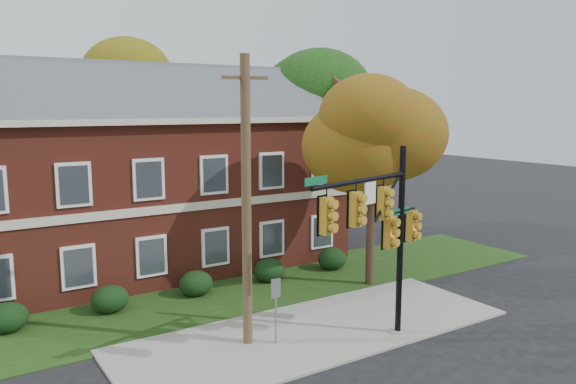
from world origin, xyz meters
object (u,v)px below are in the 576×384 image
apartment_building (149,164)px  tree_near_right (379,132)px  hedge_left (110,299)px  tree_right_rear (329,100)px  traffic_signal (382,225)px  utility_pole (246,203)px  hedge_far_left (7,318)px  sign_post (276,300)px  hedge_far_right (332,259)px  tree_far_rear (125,87)px  hedge_center (196,283)px  hedge_right (269,270)px

apartment_building → tree_near_right: bearing=-48.2°
hedge_left → tree_right_rear: tree_right_rear is taller
traffic_signal → utility_pole: utility_pole is taller
hedge_far_left → utility_pole: bearing=-39.5°
apartment_building → traffic_signal: 13.34m
hedge_left → tree_near_right: bearing=-14.8°
hedge_left → apartment_building: bearing=56.3°
sign_post → utility_pole: bearing=148.2°
hedge_far_right → utility_pole: 10.13m
traffic_signal → utility_pole: bearing=132.3°
hedge_far_left → utility_pole: (6.50, -5.36, 4.20)m
tree_right_rear → tree_far_rear: bearing=145.0°
tree_far_rear → tree_near_right: bearing=-69.7°
hedge_center → hedge_right: (3.50, 0.00, 0.00)m
hedge_left → traffic_signal: traffic_signal is taller
apartment_building → hedge_center: (0.00, -5.25, -4.46)m
hedge_center → tree_right_rear: bearing=28.4°
hedge_left → hedge_far_left: bearing=180.0°
apartment_building → hedge_far_right: size_ratio=13.43×
tree_near_right → tree_far_rear: (-5.88, 15.93, 2.17)m
hedge_far_left → traffic_signal: traffic_signal is taller
hedge_left → hedge_far_right: (10.50, 0.00, 0.00)m
hedge_center → tree_far_rear: bearing=84.1°
hedge_far_right → apartment_building: bearing=143.1°
tree_far_rear → sign_post: tree_far_rear is taller
hedge_far_left → hedge_left: same height
hedge_far_left → hedge_right: bearing=0.0°
apartment_building → tree_near_right: 10.97m
hedge_center → tree_far_rear: tree_far_rear is taller
tree_far_rear → hedge_far_left: bearing=-122.5°
hedge_far_right → hedge_left: bearing=180.0°
hedge_right → tree_near_right: tree_near_right is taller
tree_near_right → sign_post: (-6.98, -3.06, -5.15)m
hedge_right → tree_far_rear: bearing=99.4°
hedge_far_right → tree_right_rear: bearing=54.8°
apartment_building → tree_far_rear: size_ratio=1.63×
hedge_far_right → sign_post: 9.02m
tree_near_right → sign_post: bearing=-156.3°
hedge_center → tree_far_rear: 15.57m
apartment_building → hedge_far_left: (-7.00, -5.25, -4.46)m
apartment_building → tree_far_rear: 8.84m
traffic_signal → hedge_far_left: bearing=127.9°
sign_post → tree_near_right: bearing=27.7°
hedge_left → traffic_signal: size_ratio=0.22×
hedge_far_left → hedge_right: same height
sign_post → hedge_left: bearing=126.4°
tree_right_rear → traffic_signal: 16.59m
tree_far_rear → sign_post: 20.38m
hedge_far_left → hedge_left: size_ratio=1.00×
tree_near_right → sign_post: size_ratio=3.82×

